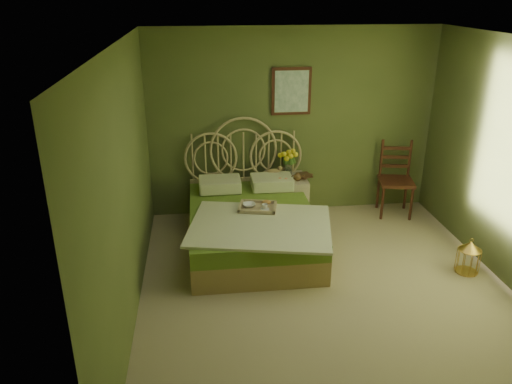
{
  "coord_description": "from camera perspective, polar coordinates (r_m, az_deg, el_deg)",
  "views": [
    {
      "loc": [
        -1.3,
        -4.42,
        3.04
      ],
      "look_at": [
        -0.66,
        1.0,
        0.8
      ],
      "focal_mm": 35.0,
      "sensor_mm": 36.0,
      "label": 1
    }
  ],
  "objects": [
    {
      "name": "nightstand",
      "position": [
        7.0,
        3.41,
        -0.22
      ],
      "size": [
        0.56,
        0.56,
        1.04
      ],
      "color": "beige",
      "rests_on": "floor"
    },
    {
      "name": "floor",
      "position": [
        5.52,
        8.21,
        -11.4
      ],
      "size": [
        4.5,
        4.5,
        0.0
      ],
      "primitive_type": "plane",
      "color": "tan",
      "rests_on": "ground"
    },
    {
      "name": "cereal_bowl",
      "position": [
        6.15,
        -0.8,
        -1.5
      ],
      "size": [
        0.17,
        0.17,
        0.04
      ],
      "primitive_type": "imported",
      "rotation": [
        0.0,
        0.0,
        0.06
      ],
      "color": "white",
      "rests_on": "bed"
    },
    {
      "name": "wall_back",
      "position": [
        7.02,
        4.2,
        7.84
      ],
      "size": [
        4.0,
        0.0,
        4.0
      ],
      "primitive_type": "plane",
      "rotation": [
        1.57,
        0.0,
        0.0
      ],
      "color": "#5D6636",
      "rests_on": "floor"
    },
    {
      "name": "birdcage",
      "position": [
        6.24,
        23.11,
        -6.88
      ],
      "size": [
        0.26,
        0.26,
        0.39
      ],
      "rotation": [
        0.0,
        0.0,
        0.07
      ],
      "color": "#BC8F3C",
      "rests_on": "floor"
    },
    {
      "name": "book_lower",
      "position": [
        6.95,
        4.88,
        1.84
      ],
      "size": [
        0.21,
        0.26,
        0.02
      ],
      "primitive_type": "imported",
      "rotation": [
        0.0,
        0.0,
        0.17
      ],
      "color": "#381E0F",
      "rests_on": "nightstand"
    },
    {
      "name": "chair",
      "position": [
        7.4,
        15.54,
        2.02
      ],
      "size": [
        0.55,
        0.55,
        1.05
      ],
      "rotation": [
        0.0,
        0.0,
        -0.19
      ],
      "color": "#34180E",
      "rests_on": "floor"
    },
    {
      "name": "book_upper",
      "position": [
        6.94,
        4.88,
        1.99
      ],
      "size": [
        0.28,
        0.29,
        0.02
      ],
      "primitive_type": "imported",
      "rotation": [
        0.0,
        0.0,
        -0.69
      ],
      "color": "#472819",
      "rests_on": "nightstand"
    },
    {
      "name": "ceiling",
      "position": [
        4.63,
        10.02,
        16.49
      ],
      "size": [
        4.5,
        4.5,
        0.0
      ],
      "primitive_type": "plane",
      "rotation": [
        3.14,
        0.0,
        0.0
      ],
      "color": "silver",
      "rests_on": "wall_back"
    },
    {
      "name": "wall_left",
      "position": [
        4.81,
        -14.62,
        0.27
      ],
      "size": [
        0.0,
        4.5,
        4.5
      ],
      "primitive_type": "plane",
      "rotation": [
        1.57,
        0.0,
        1.57
      ],
      "color": "#5D6636",
      "rests_on": "floor"
    },
    {
      "name": "wall_art",
      "position": [
        6.89,
        4.07,
        11.41
      ],
      "size": [
        0.54,
        0.04,
        0.64
      ],
      "color": "#34180E",
      "rests_on": "wall_back"
    },
    {
      "name": "bed",
      "position": [
        6.27,
        -0.54,
        -3.54
      ],
      "size": [
        1.81,
        2.28,
        1.41
      ],
      "color": "#9E814F",
      "rests_on": "floor"
    },
    {
      "name": "coffee_cup",
      "position": [
        6.06,
        1.01,
        -1.7
      ],
      "size": [
        0.09,
        0.09,
        0.07
      ],
      "primitive_type": "imported",
      "rotation": [
        0.0,
        0.0,
        -0.19
      ],
      "color": "white",
      "rests_on": "bed"
    }
  ]
}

